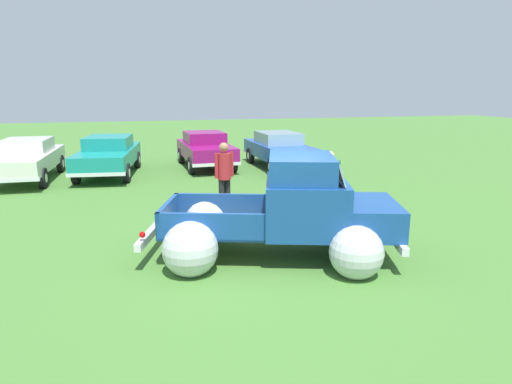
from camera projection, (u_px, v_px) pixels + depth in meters
ground_plane at (270, 255)px, 8.38m from camera, size 80.00×80.00×0.00m
vintage_pickup_truck at (291, 217)px, 8.19m from camera, size 4.99×3.79×1.96m
show_car_0 at (27, 158)px, 15.20m from camera, size 1.96×4.70×1.43m
show_car_1 at (109, 154)px, 16.17m from camera, size 2.43×4.86×1.43m
show_car_2 at (205, 148)px, 17.84m from camera, size 1.95×4.34×1.43m
show_car_3 at (279, 149)px, 17.70m from camera, size 1.87×4.70×1.43m
spectator_0 at (329, 179)px, 11.02m from camera, size 0.52×0.45×1.60m
spectator_1 at (224, 173)px, 11.07m from camera, size 0.53×0.43×1.81m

